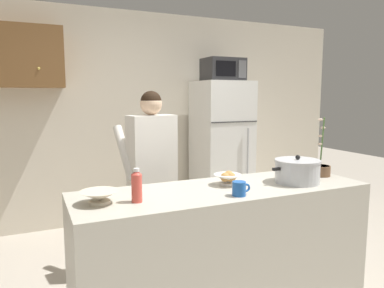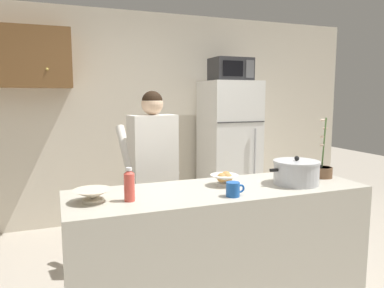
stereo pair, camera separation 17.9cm
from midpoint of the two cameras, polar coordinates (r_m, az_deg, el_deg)
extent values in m
cube|color=beige|center=(4.68, -6.55, 4.21)|extent=(6.00, 0.12, 2.60)
sphere|color=gold|center=(4.14, -20.70, 10.98)|extent=(0.03, 0.03, 0.03)
cube|color=#BCB7A8|center=(2.75, 6.20, -16.32)|extent=(2.12, 0.68, 0.92)
cube|color=white|center=(4.67, 6.91, -1.03)|extent=(0.64, 0.64, 1.75)
cube|color=#333333|center=(4.34, 8.98, 3.42)|extent=(0.63, 0.01, 0.01)
cylinder|color=#B2B2B7|center=(4.47, 10.98, -2.63)|extent=(0.02, 0.02, 0.79)
cube|color=#2D2D30|center=(4.61, 7.23, 11.55)|extent=(0.48, 0.36, 0.28)
cube|color=black|center=(4.42, 7.67, 11.71)|extent=(0.26, 0.01, 0.18)
cube|color=#59595B|center=(4.53, 10.26, 11.56)|extent=(0.11, 0.01, 0.21)
cylinder|color=#726656|center=(3.40, -3.34, -12.72)|extent=(0.11, 0.11, 0.78)
cylinder|color=#726656|center=(3.34, -5.59, -13.11)|extent=(0.11, 0.11, 0.78)
cube|color=white|center=(3.19, -4.58, -1.01)|extent=(0.44, 0.27, 0.62)
sphere|color=beige|center=(3.16, -4.66, 6.29)|extent=(0.19, 0.19, 0.19)
sphere|color=black|center=(3.16, -4.67, 6.72)|extent=(0.18, 0.18, 0.18)
cylinder|color=white|center=(3.39, -2.36, -0.82)|extent=(0.14, 0.38, 0.48)
cylinder|color=white|center=(3.22, -8.79, -1.35)|extent=(0.14, 0.38, 0.48)
cylinder|color=silver|center=(2.83, 17.84, -4.45)|extent=(0.33, 0.33, 0.16)
cylinder|color=silver|center=(2.81, 17.91, -2.70)|extent=(0.34, 0.34, 0.02)
sphere|color=black|center=(2.81, 17.94, -2.17)|extent=(0.04, 0.04, 0.04)
cube|color=black|center=(2.70, 14.64, -4.00)|extent=(0.06, 0.02, 0.02)
cube|color=black|center=(2.94, 20.84, -3.32)|extent=(0.06, 0.02, 0.02)
cylinder|color=#1E59B2|center=(2.40, 8.60, -7.08)|extent=(0.09, 0.09, 0.10)
torus|color=#1E59B2|center=(2.42, 9.78, -6.94)|extent=(0.06, 0.01, 0.06)
cylinder|color=white|center=(2.68, 7.01, -6.30)|extent=(0.11, 0.11, 0.02)
cone|color=white|center=(2.67, 7.03, -5.47)|extent=(0.20, 0.20, 0.06)
sphere|color=tan|center=(2.64, 6.65, -5.30)|extent=(0.07, 0.07, 0.07)
sphere|color=tan|center=(2.70, 7.26, -5.00)|extent=(0.07, 0.07, 0.07)
sphere|color=tan|center=(2.64, 7.59, -5.29)|extent=(0.07, 0.07, 0.07)
cylinder|color=beige|center=(2.32, -13.22, -8.67)|extent=(0.13, 0.13, 0.02)
cone|color=beige|center=(2.31, -13.25, -7.72)|extent=(0.24, 0.24, 0.06)
cylinder|color=#D84C3F|center=(2.28, -7.61, -6.80)|extent=(0.07, 0.07, 0.17)
cone|color=#D84C3F|center=(2.26, -7.66, -4.33)|extent=(0.07, 0.07, 0.03)
cylinder|color=white|center=(2.25, -7.67, -3.96)|extent=(0.04, 0.04, 0.02)
cylinder|color=brown|center=(3.13, 21.43, -4.17)|extent=(0.15, 0.15, 0.09)
cylinder|color=#38281E|center=(3.12, 21.47, -3.48)|extent=(0.14, 0.14, 0.01)
cylinder|color=#4C7238|center=(3.09, 21.65, 0.20)|extent=(0.01, 0.03, 0.40)
ellipsoid|color=beige|center=(3.09, 21.36, -0.15)|extent=(0.04, 0.03, 0.02)
ellipsoid|color=beige|center=(3.08, 21.40, 1.06)|extent=(0.04, 0.03, 0.02)
ellipsoid|color=beige|center=(3.09, 21.81, 2.29)|extent=(0.04, 0.03, 0.02)
ellipsoid|color=beige|center=(3.07, 21.44, 3.52)|extent=(0.04, 0.03, 0.02)
camera|label=1|loc=(0.09, -88.32, 0.22)|focal=33.87mm
camera|label=2|loc=(0.09, 91.68, -0.22)|focal=33.87mm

